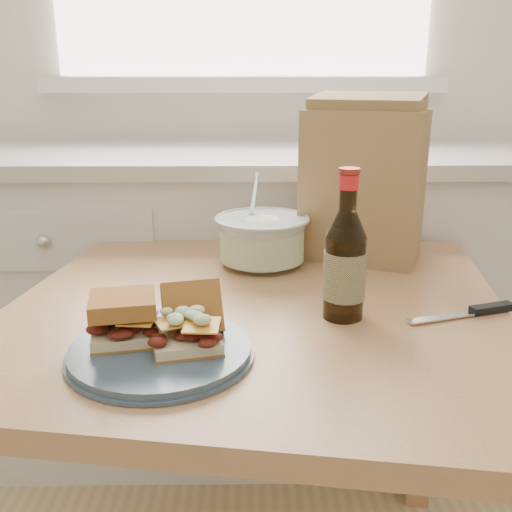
{
  "coord_description": "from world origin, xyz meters",
  "views": [
    {
      "loc": [
        0.02,
        0.0,
        1.15
      ],
      "look_at": [
        0.03,
        1.01,
        0.83
      ],
      "focal_mm": 40.0,
      "sensor_mm": 36.0,
      "label": 1
    }
  ],
  "objects_px": {
    "paper_bag": "(363,186)",
    "plate": "(161,351)",
    "dining_table": "(257,352)",
    "coleslaw_bowl": "(262,241)",
    "beer_bottle": "(345,264)"
  },
  "relations": [
    {
      "from": "paper_bag",
      "to": "dining_table",
      "type": "bearing_deg",
      "value": -109.5
    },
    {
      "from": "coleslaw_bowl",
      "to": "paper_bag",
      "type": "relative_size",
      "value": 0.63
    },
    {
      "from": "dining_table",
      "to": "plate",
      "type": "xyz_separation_m",
      "value": [
        -0.15,
        -0.23,
        0.12
      ]
    },
    {
      "from": "plate",
      "to": "paper_bag",
      "type": "distance_m",
      "value": 0.64
    },
    {
      "from": "dining_table",
      "to": "coleslaw_bowl",
      "type": "bearing_deg",
      "value": 95.1
    },
    {
      "from": "coleslaw_bowl",
      "to": "dining_table",
      "type": "bearing_deg",
      "value": -93.59
    },
    {
      "from": "dining_table",
      "to": "beer_bottle",
      "type": "bearing_deg",
      "value": -21.19
    },
    {
      "from": "beer_bottle",
      "to": "plate",
      "type": "bearing_deg",
      "value": -147.04
    },
    {
      "from": "plate",
      "to": "beer_bottle",
      "type": "distance_m",
      "value": 0.34
    },
    {
      "from": "paper_bag",
      "to": "plate",
      "type": "bearing_deg",
      "value": -105.26
    },
    {
      "from": "plate",
      "to": "paper_bag",
      "type": "relative_size",
      "value": 0.81
    },
    {
      "from": "beer_bottle",
      "to": "paper_bag",
      "type": "distance_m",
      "value": 0.36
    },
    {
      "from": "dining_table",
      "to": "plate",
      "type": "distance_m",
      "value": 0.3
    },
    {
      "from": "plate",
      "to": "beer_bottle",
      "type": "bearing_deg",
      "value": 26.14
    },
    {
      "from": "dining_table",
      "to": "beer_bottle",
      "type": "distance_m",
      "value": 0.27
    }
  ]
}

